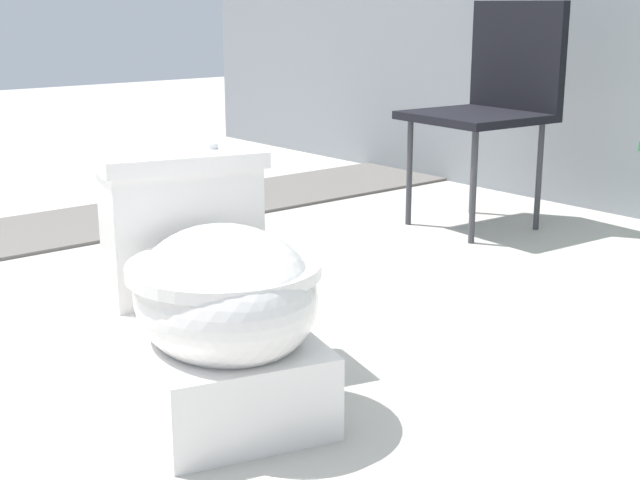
% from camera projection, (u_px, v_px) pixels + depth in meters
% --- Properties ---
extents(ground_plane, '(14.00, 14.00, 0.00)m').
position_uv_depth(ground_plane, '(59.00, 394.00, 1.95)').
color(ground_plane, '#B7B2A8').
extents(gravel_strip, '(0.56, 8.00, 0.01)m').
position_uv_depth(gravel_strip, '(30.00, 233.00, 3.28)').
color(gravel_strip, '#605B56').
rests_on(gravel_strip, ground).
extents(toilet, '(0.71, 0.53, 0.52)m').
position_uv_depth(toilet, '(211.00, 300.00, 1.87)').
color(toilet, white).
rests_on(toilet, ground).
extents(folding_chair_left, '(0.47, 0.47, 0.83)m').
position_uv_depth(folding_chair_left, '(496.00, 90.00, 3.32)').
color(folding_chair_left, black).
rests_on(folding_chair_left, ground).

